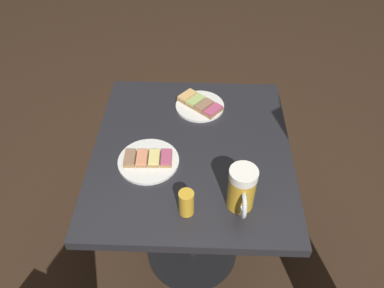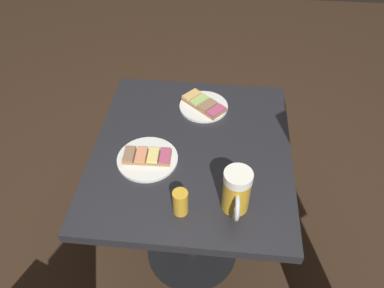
# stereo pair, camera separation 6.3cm
# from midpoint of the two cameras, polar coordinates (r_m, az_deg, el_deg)

# --- Properties ---
(ground_plane) EXTENTS (6.00, 6.00, 0.00)m
(ground_plane) POSITION_cam_midpoint_polar(r_m,az_deg,el_deg) (1.95, 0.96, -15.65)
(ground_plane) COLOR #382619
(cafe_table) EXTENTS (0.72, 0.81, 0.72)m
(cafe_table) POSITION_cam_midpoint_polar(r_m,az_deg,el_deg) (1.49, 1.22, -4.73)
(cafe_table) COLOR black
(cafe_table) RESTS_ON ground_plane
(plate_near) EXTENTS (0.20, 0.20, 0.03)m
(plate_near) POSITION_cam_midpoint_polar(r_m,az_deg,el_deg) (1.55, 2.94, 5.83)
(plate_near) COLOR white
(plate_near) RESTS_ON cafe_table
(plate_far) EXTENTS (0.21, 0.21, 0.03)m
(plate_far) POSITION_cam_midpoint_polar(r_m,az_deg,el_deg) (1.33, -5.39, -2.14)
(plate_far) COLOR white
(plate_far) RESTS_ON cafe_table
(beer_mug) EXTENTS (0.09, 0.14, 0.15)m
(beer_mug) POSITION_cam_midpoint_polar(r_m,az_deg,el_deg) (1.16, 8.30, -7.16)
(beer_mug) COLOR gold
(beer_mug) RESTS_ON cafe_table
(beer_glass_small) EXTENTS (0.05, 0.05, 0.09)m
(beer_glass_small) POSITION_cam_midpoint_polar(r_m,az_deg,el_deg) (1.16, -0.18, -8.82)
(beer_glass_small) COLOR gold
(beer_glass_small) RESTS_ON cafe_table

